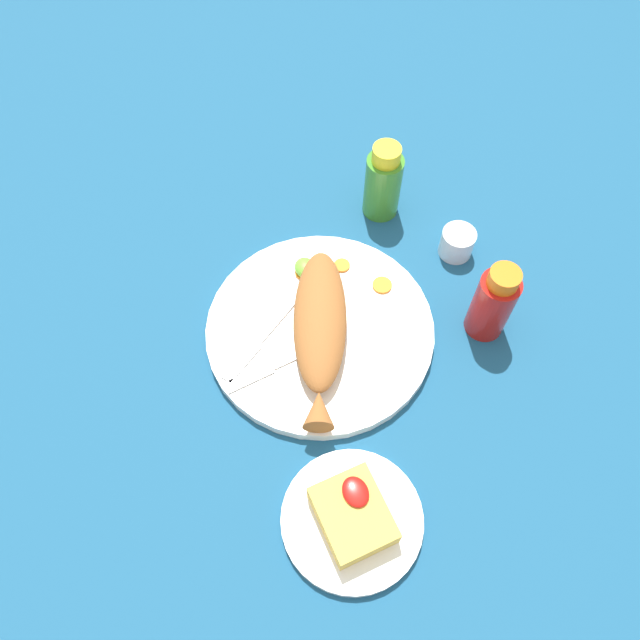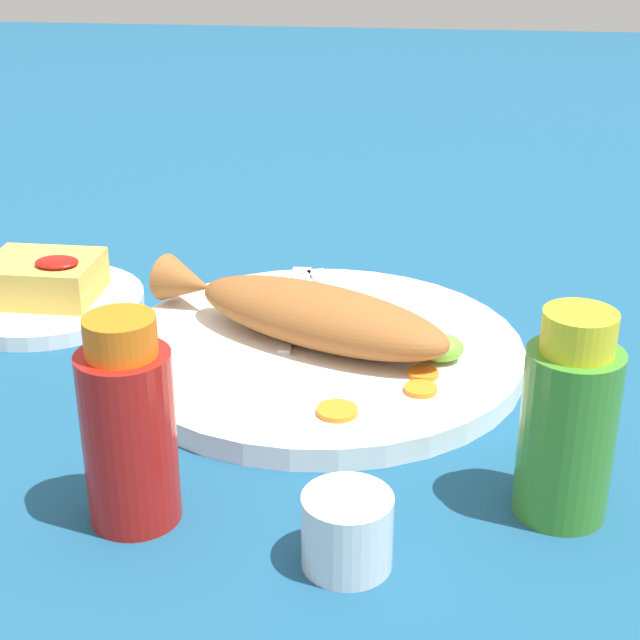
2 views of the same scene
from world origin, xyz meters
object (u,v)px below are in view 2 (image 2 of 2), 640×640
object	(u,v)px
hot_sauce_bottle_green	(568,423)
main_plate	(320,352)
fork_far	(349,301)
hot_sauce_bottle_red	(129,428)
salt_cup	(347,535)
side_plate_fries	(47,303)
fried_fish	(306,313)
fork_near	(295,301)

from	to	relation	value
hot_sauce_bottle_green	main_plate	bearing A→B (deg)	132.88
fork_far	hot_sauce_bottle_red	xyz separation A→B (m)	(-0.10, -0.31, 0.04)
salt_cup	side_plate_fries	xyz separation A→B (m)	(-0.31, 0.33, -0.01)
fried_fish	fork_near	size ratio (longest dim) A/B	1.49
fork_near	fork_far	bearing A→B (deg)	-85.87
main_plate	salt_cup	size ratio (longest dim) A/B	6.25
fork_near	hot_sauce_bottle_green	bearing A→B (deg)	-145.71
salt_cup	hot_sauce_bottle_red	bearing A→B (deg)	167.26
fork_near	hot_sauce_bottle_green	distance (m)	0.34
fork_far	hot_sauce_bottle_green	xyz separation A→B (m)	(0.16, -0.27, 0.04)
main_plate	hot_sauce_bottle_red	size ratio (longest dim) A/B	2.44
main_plate	hot_sauce_bottle_green	distance (m)	0.26
main_plate	side_plate_fries	bearing A→B (deg)	164.12
fried_fish	side_plate_fries	distance (m)	0.26
main_plate	hot_sauce_bottle_red	world-z (taller)	hot_sauce_bottle_red
hot_sauce_bottle_green	salt_cup	distance (m)	0.15
fork_near	side_plate_fries	size ratio (longest dim) A/B	1.04
fork_far	hot_sauce_bottle_green	size ratio (longest dim) A/B	1.22
hot_sauce_bottle_red	side_plate_fries	distance (m)	0.35
main_plate	fried_fish	distance (m)	0.04
side_plate_fries	fried_fish	bearing A→B (deg)	-15.41
main_plate	side_plate_fries	world-z (taller)	main_plate
main_plate	fork_near	size ratio (longest dim) A/B	1.79
fried_fish	fork_near	distance (m)	0.08
fork_far	hot_sauce_bottle_green	world-z (taller)	hot_sauce_bottle_green
side_plate_fries	fork_far	bearing A→B (deg)	2.14
main_plate	fork_far	bearing A→B (deg)	79.48
hot_sauce_bottle_green	fork_far	bearing A→B (deg)	120.14
fork_far	hot_sauce_bottle_red	bearing A→B (deg)	131.29
fork_far	side_plate_fries	size ratio (longest dim) A/B	0.94
fried_fish	fork_far	size ratio (longest dim) A/B	1.66
fork_near	fork_far	world-z (taller)	same
fork_far	fork_near	bearing A→B (deg)	67.25
hot_sauce_bottle_red	hot_sauce_bottle_green	world-z (taller)	same
hot_sauce_bottle_green	salt_cup	size ratio (longest dim) A/B	2.57
hot_sauce_bottle_green	side_plate_fries	distance (m)	0.51
fork_far	main_plate	bearing A→B (deg)	139.19
hot_sauce_bottle_green	fork_near	bearing A→B (deg)	127.71
side_plate_fries	fork_near	bearing A→B (deg)	1.02
main_plate	salt_cup	xyz separation A→B (m)	(0.05, -0.26, 0.01)
main_plate	fork_near	distance (m)	0.09
fried_fish	salt_cup	bearing A→B (deg)	-52.23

